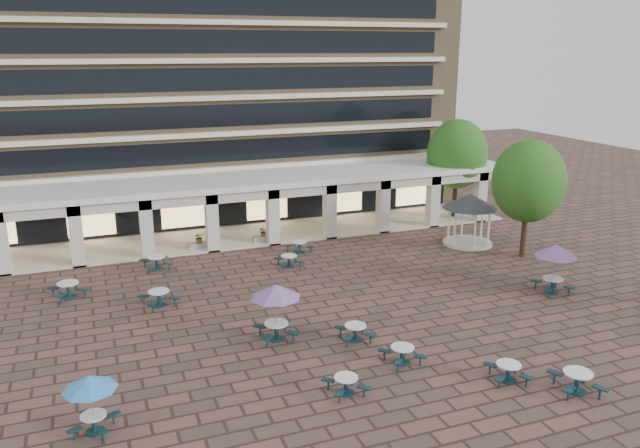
# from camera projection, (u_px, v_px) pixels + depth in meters

# --- Properties ---
(ground) EXTENTS (120.00, 120.00, 0.00)m
(ground) POSITION_uv_depth(u_px,v_px,m) (305.00, 317.00, 31.54)
(ground) COLOR brown
(ground) RESTS_ON ground
(apartment_building) EXTENTS (40.00, 15.50, 25.20)m
(apartment_building) POSITION_uv_depth(u_px,v_px,m) (199.00, 55.00, 51.01)
(apartment_building) COLOR #927952
(apartment_building) RESTS_ON ground
(retail_arcade) EXTENTS (42.00, 6.60, 4.40)m
(retail_arcade) POSITION_uv_depth(u_px,v_px,m) (234.00, 197.00, 44.03)
(retail_arcade) COLOR white
(retail_arcade) RESTS_ON ground
(picnic_table_1) EXTENTS (1.84, 1.84, 0.76)m
(picnic_table_1) POSITION_uv_depth(u_px,v_px,m) (355.00, 331.00, 28.97)
(picnic_table_1) COLOR #122F37
(picnic_table_1) RESTS_ON ground
(picnic_table_2) EXTENTS (2.28, 2.28, 0.86)m
(picnic_table_2) POSITION_uv_depth(u_px,v_px,m) (577.00, 380.00, 24.59)
(picnic_table_2) COLOR #122F37
(picnic_table_2) RESTS_ON ground
(picnic_table_3) EXTENTS (1.99, 1.99, 0.76)m
(picnic_table_3) POSITION_uv_depth(u_px,v_px,m) (508.00, 371.00, 25.43)
(picnic_table_3) COLOR #122F37
(picnic_table_3) RESTS_ON ground
(picnic_table_4) EXTENTS (1.91, 1.91, 2.21)m
(picnic_table_4) POSITION_uv_depth(u_px,v_px,m) (90.00, 385.00, 21.62)
(picnic_table_4) COLOR #122F37
(picnic_table_4) RESTS_ON ground
(picnic_table_5) EXTENTS (1.67, 1.67, 0.72)m
(picnic_table_5) POSITION_uv_depth(u_px,v_px,m) (346.00, 383.00, 24.49)
(picnic_table_5) COLOR #122F37
(picnic_table_5) RESTS_ON ground
(picnic_table_6) EXTENTS (2.36, 2.36, 2.73)m
(picnic_table_6) POSITION_uv_depth(u_px,v_px,m) (276.00, 293.00, 28.53)
(picnic_table_6) COLOR #122F37
(picnic_table_6) RESTS_ON ground
(picnic_table_7) EXTENTS (1.81, 1.81, 0.77)m
(picnic_table_7) POSITION_uv_depth(u_px,v_px,m) (402.00, 353.00, 26.87)
(picnic_table_7) COLOR #122F37
(picnic_table_7) RESTS_ON ground
(picnic_table_8) EXTENTS (2.32, 2.32, 0.87)m
(picnic_table_8) POSITION_uv_depth(u_px,v_px,m) (68.00, 289.00, 33.94)
(picnic_table_8) COLOR #122F37
(picnic_table_8) RESTS_ON ground
(picnic_table_9) EXTENTS (2.17, 2.17, 0.83)m
(picnic_table_9) POSITION_uv_depth(u_px,v_px,m) (159.00, 297.00, 32.86)
(picnic_table_9) COLOR #122F37
(picnic_table_9) RESTS_ON ground
(picnic_table_10) EXTENTS (1.73, 1.73, 0.75)m
(picnic_table_10) POSITION_uv_depth(u_px,v_px,m) (289.00, 260.00, 38.74)
(picnic_table_10) COLOR #122F37
(picnic_table_10) RESTS_ON ground
(picnic_table_11) EXTENTS (2.41, 2.41, 2.78)m
(picnic_table_11) POSITION_uv_depth(u_px,v_px,m) (556.00, 252.00, 34.11)
(picnic_table_11) COLOR #122F37
(picnic_table_11) RESTS_ON ground
(picnic_table_12) EXTENTS (2.04, 2.04, 0.84)m
(picnic_table_12) POSITION_uv_depth(u_px,v_px,m) (157.00, 262.00, 38.29)
(picnic_table_12) COLOR #122F37
(picnic_table_12) RESTS_ON ground
(picnic_table_13) EXTENTS (1.95, 1.95, 0.75)m
(picnic_table_13) POSITION_uv_depth(u_px,v_px,m) (299.00, 246.00, 41.51)
(picnic_table_13) COLOR #122F37
(picnic_table_13) RESTS_ON ground
(gazebo) EXTENTS (3.80, 3.80, 3.54)m
(gazebo) POSITION_uv_depth(u_px,v_px,m) (470.00, 207.00, 42.69)
(gazebo) COLOR beige
(gazebo) RESTS_ON ground
(tree_east_a) EXTENTS (4.61, 4.61, 7.68)m
(tree_east_a) POSITION_uv_depth(u_px,v_px,m) (529.00, 181.00, 39.43)
(tree_east_a) COLOR #392817
(tree_east_a) RESTS_ON ground
(tree_east_c) EXTENTS (4.73, 4.73, 7.88)m
(tree_east_c) POSITION_uv_depth(u_px,v_px,m) (457.00, 154.00, 48.76)
(tree_east_c) COLOR #392817
(tree_east_c) RESTS_ON ground
(planter_left) EXTENTS (1.50, 0.77, 1.26)m
(planter_left) POSITION_uv_depth(u_px,v_px,m) (200.00, 243.00, 41.99)
(planter_left) COLOR #969691
(planter_left) RESTS_ON ground
(planter_right) EXTENTS (1.50, 0.71, 1.19)m
(planter_right) POSITION_uv_depth(u_px,v_px,m) (263.00, 237.00, 43.55)
(planter_right) COLOR #969691
(planter_right) RESTS_ON ground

